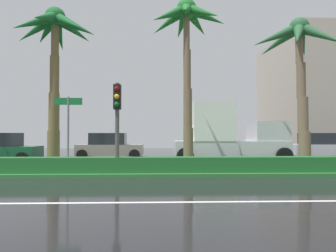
{
  "coord_description": "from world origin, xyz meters",
  "views": [
    {
      "loc": [
        4.35,
        -5.43,
        1.67
      ],
      "look_at": [
        4.88,
        10.13,
        2.07
      ],
      "focal_mm": 32.47,
      "sensor_mm": 36.0,
      "label": 1
    }
  ],
  "objects": [
    {
      "name": "street_name_sign",
      "position": [
        0.77,
        6.82,
        2.08
      ],
      "size": [
        1.1,
        0.08,
        3.0
      ],
      "color": "slate",
      "rests_on": "median_strip"
    },
    {
      "name": "box_truck_lead",
      "position": [
        8.45,
        12.03,
        1.55
      ],
      "size": [
        6.4,
        2.64,
        3.46
      ],
      "color": "silver",
      "rests_on": "ground_plane"
    },
    {
      "name": "palm_tree_centre",
      "position": [
        5.7,
        8.25,
        6.38
      ],
      "size": [
        3.62,
        3.69,
        7.69
      ],
      "color": "brown",
      "rests_on": "median_strip"
    },
    {
      "name": "palm_tree_centre_right",
      "position": [
        11.04,
        8.52,
        5.57
      ],
      "size": [
        4.53,
        4.02,
        7.0
      ],
      "color": "brown",
      "rests_on": "median_strip"
    },
    {
      "name": "palm_tree_centre_left",
      "position": [
        -0.29,
        8.32,
        5.87
      ],
      "size": [
        3.75,
        3.8,
        7.25
      ],
      "color": "brown",
      "rests_on": "median_strip"
    },
    {
      "name": "traffic_signal_median_right",
      "position": [
        2.78,
        6.38,
        2.56
      ],
      "size": [
        0.28,
        0.43,
        3.5
      ],
      "color": "#4C4C47",
      "rests_on": "median_strip"
    },
    {
      "name": "ground_plane",
      "position": [
        0.0,
        9.0,
        -0.05
      ],
      "size": [
        90.0,
        42.0,
        0.1
      ],
      "primitive_type": "cube",
      "color": "black"
    },
    {
      "name": "median_hedge",
      "position": [
        0.0,
        6.6,
        0.45
      ],
      "size": [
        76.5,
        0.7,
        0.6
      ],
      "color": "#1E6028",
      "rests_on": "median_strip"
    },
    {
      "name": "median_strip",
      "position": [
        0.0,
        8.0,
        0.07
      ],
      "size": [
        85.5,
        4.0,
        0.15
      ],
      "primitive_type": "cube",
      "color": "#2D6B33",
      "rests_on": "ground_plane"
    },
    {
      "name": "car_in_traffic_third",
      "position": [
        15.46,
        14.87,
        0.83
      ],
      "size": [
        4.3,
        2.02,
        1.72
      ],
      "color": "silver",
      "rests_on": "ground_plane"
    },
    {
      "name": "car_in_traffic_second",
      "position": [
        1.18,
        14.83,
        0.83
      ],
      "size": [
        4.3,
        2.02,
        1.72
      ],
      "color": "gray",
      "rests_on": "ground_plane"
    }
  ]
}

